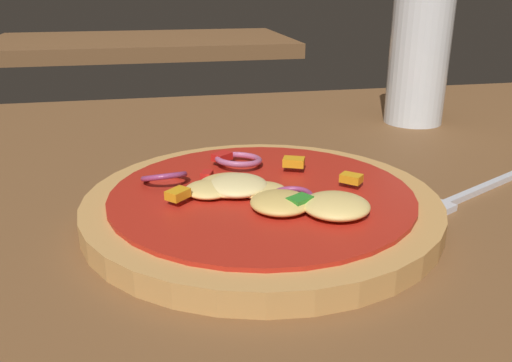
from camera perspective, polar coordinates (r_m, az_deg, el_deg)
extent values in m
cube|color=brown|center=(0.40, 5.46, -6.19)|extent=(1.29, 0.88, 0.04)
cylinder|color=tan|center=(0.39, 0.60, -2.67)|extent=(0.25, 0.25, 0.02)
cylinder|color=red|center=(0.38, 0.60, -1.35)|extent=(0.22, 0.22, 0.00)
ellipsoid|color=#EFCC72|center=(0.35, 8.49, -2.59)|extent=(0.04, 0.04, 0.01)
ellipsoid|color=#F4DB8E|center=(0.38, -1.98, -0.44)|extent=(0.04, 0.04, 0.01)
ellipsoid|color=#EFCC72|center=(0.38, -5.02, -0.88)|extent=(0.03, 0.03, 0.01)
ellipsoid|color=#EFCC72|center=(0.38, 0.86, -1.14)|extent=(0.03, 0.03, 0.01)
ellipsoid|color=#E5BC60|center=(0.35, 2.64, -2.30)|extent=(0.04, 0.04, 0.01)
ellipsoid|color=#EFCC72|center=(0.39, -2.73, -0.40)|extent=(0.05, 0.05, 0.01)
torus|color=#93386B|center=(0.36, 3.80, -1.56)|extent=(0.04, 0.04, 0.00)
torus|color=#B25984|center=(0.43, -1.87, 2.31)|extent=(0.05, 0.05, 0.01)
torus|color=#93386B|center=(0.40, -9.73, 0.48)|extent=(0.04, 0.04, 0.02)
cube|color=red|center=(0.40, -5.24, 0.72)|extent=(0.01, 0.01, 0.00)
cube|color=red|center=(0.44, -3.63, 2.60)|extent=(0.02, 0.02, 0.01)
cube|color=orange|center=(0.42, 4.36, 2.05)|extent=(0.02, 0.02, 0.01)
cube|color=orange|center=(0.39, 10.24, 0.15)|extent=(0.02, 0.02, 0.01)
cube|color=orange|center=(0.36, -8.31, -1.38)|extent=(0.02, 0.02, 0.01)
cube|color=#2D8C28|center=(0.35, 4.67, -2.18)|extent=(0.02, 0.02, 0.01)
cube|color=silver|center=(0.48, 23.18, -0.59)|extent=(0.10, 0.06, 0.01)
cube|color=silver|center=(0.42, 18.87, -2.61)|extent=(0.02, 0.03, 0.01)
cube|color=silver|center=(0.41, 15.94, -3.16)|extent=(0.03, 0.02, 0.00)
cube|color=silver|center=(0.41, 16.57, -3.41)|extent=(0.03, 0.02, 0.00)
cube|color=silver|center=(0.40, 17.22, -3.65)|extent=(0.03, 0.02, 0.00)
cube|color=silver|center=(0.40, 17.87, -3.90)|extent=(0.03, 0.02, 0.00)
cylinder|color=silver|center=(0.66, 16.88, 12.25)|extent=(0.07, 0.07, 0.15)
cylinder|color=#9E510F|center=(0.67, 16.56, 9.20)|extent=(0.06, 0.06, 0.08)
cylinder|color=white|center=(0.66, 16.96, 12.95)|extent=(0.06, 0.06, 0.01)
cube|color=brown|center=(1.64, -12.02, 13.98)|extent=(0.85, 0.48, 0.04)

